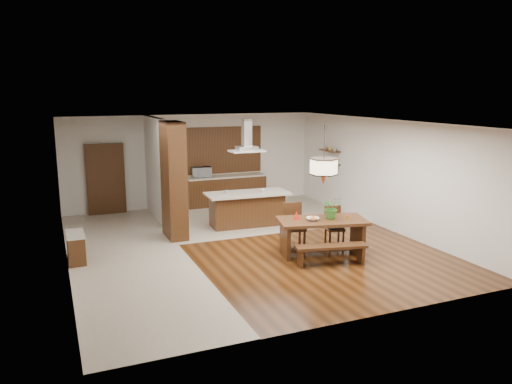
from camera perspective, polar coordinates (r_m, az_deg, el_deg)
name	(u,v)px	position (r m, az deg, el deg)	size (l,w,h in m)	color
room_shell	(244,159)	(11.64, -1.37, 3.81)	(9.00, 9.04, 2.92)	#321909
tile_hallway	(128,258)	(11.43, -14.37, -7.30)	(2.50, 9.00, 0.01)	#B0A493
tile_kitchen	(253,215)	(14.77, -0.34, -2.68)	(5.50, 4.00, 0.01)	#B0A493
soffit_band	(244,123)	(11.56, -1.38, 7.85)	(8.00, 9.00, 0.02)	#3B220E
partition_pier	(174,180)	(12.46, -9.38, 1.31)	(0.45, 1.00, 2.90)	black
partition_stub	(156,169)	(14.49, -11.32, 2.65)	(0.18, 2.40, 2.90)	silver
hallway_console	(76,248)	(11.44, -19.88, -5.99)	(0.37, 0.88, 0.63)	black
hallway_doorway	(106,179)	(15.44, -16.81, 1.41)	(1.10, 0.20, 2.10)	black
rear_counter	(226,190)	(16.13, -3.46, 0.22)	(2.60, 0.62, 0.95)	black
kitchen_window	(223,150)	(16.18, -3.81, 4.82)	(2.60, 0.08, 1.50)	#A86A32
shelf_lower	(329,163)	(15.75, 8.38, 3.26)	(0.26, 0.90, 0.04)	black
shelf_upper	(330,151)	(15.70, 8.42, 4.70)	(0.26, 0.90, 0.04)	black
dining_table	(322,229)	(11.26, 7.56, -4.17)	(2.12, 1.41, 0.81)	black
dining_bench	(331,255)	(10.73, 8.56, -7.12)	(1.53, 0.33, 0.43)	black
dining_chair_left	(295,226)	(11.72, 4.44, -3.88)	(0.46, 0.46, 1.04)	black
dining_chair_right	(335,226)	(11.99, 8.97, -3.91)	(0.41, 0.41, 0.93)	black
pendant_lantern	(324,155)	(10.94, 7.78, 4.18)	(0.64, 0.64, 1.31)	beige
foliage_plant	(331,208)	(11.27, 8.61, -1.77)	(0.44, 0.38, 0.49)	#326F25
fruit_bowl	(313,219)	(11.08, 6.50, -3.08)	(0.28, 0.28, 0.07)	#BEB2A6
napkin_cone	(296,215)	(11.13, 4.64, -2.63)	(0.13, 0.13, 0.20)	red
gold_ornament	(347,217)	(11.31, 10.40, -2.84)	(0.06, 0.06, 0.09)	gold
kitchen_island	(247,209)	(13.57, -1.03, -1.91)	(2.30, 1.10, 0.93)	black
range_hood	(247,135)	(13.26, -1.06, 6.49)	(0.90, 0.55, 0.87)	silver
island_cup	(263,190)	(13.56, 0.75, 0.22)	(0.11, 0.11, 0.09)	white
microwave	(201,172)	(15.81, -6.26, 2.29)	(0.58, 0.40, 0.32)	silver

